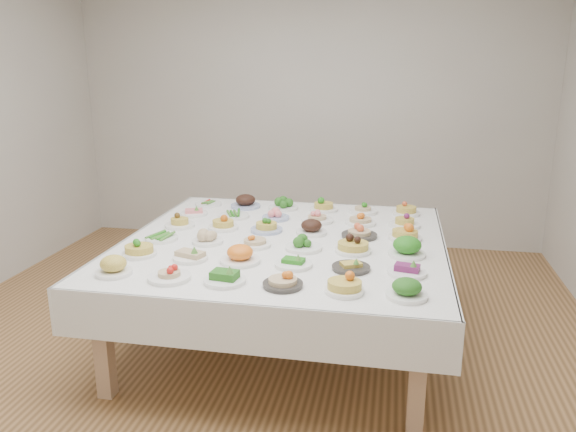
% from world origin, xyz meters
% --- Properties ---
extents(room_envelope, '(5.02, 5.02, 2.81)m').
position_xyz_m(room_envelope, '(0.00, 0.00, 1.83)').
color(room_envelope, '#A37444').
rests_on(room_envelope, ground).
extents(display_table, '(2.17, 2.17, 0.75)m').
position_xyz_m(display_table, '(0.22, 0.14, 0.68)').
color(display_table, white).
rests_on(display_table, ground).
extents(dish_0, '(0.21, 0.21, 0.11)m').
position_xyz_m(dish_0, '(-0.61, -0.68, 0.80)').
color(dish_0, white).
rests_on(dish_0, display_table).
extents(dish_1, '(0.24, 0.24, 0.11)m').
position_xyz_m(dish_1, '(-0.26, -0.69, 0.80)').
color(dish_1, white).
rests_on(dish_1, display_table).
extents(dish_2, '(0.23, 0.23, 0.11)m').
position_xyz_m(dish_2, '(0.06, -0.68, 0.80)').
color(dish_2, white).
rests_on(dish_2, display_table).
extents(dish_3, '(0.22, 0.22, 0.12)m').
position_xyz_m(dish_3, '(0.38, -0.68, 0.81)').
color(dish_3, '#2F2C29').
rests_on(dish_3, display_table).
extents(dish_4, '(0.21, 0.21, 0.14)m').
position_xyz_m(dish_4, '(0.72, -0.69, 0.82)').
color(dish_4, white).
rests_on(dish_4, display_table).
extents(dish_5, '(0.22, 0.22, 0.12)m').
position_xyz_m(dish_5, '(1.04, -0.69, 0.81)').
color(dish_5, white).
rests_on(dish_5, display_table).
extents(dish_6, '(0.21, 0.21, 0.13)m').
position_xyz_m(dish_6, '(-0.61, -0.35, 0.81)').
color(dish_6, white).
rests_on(dish_6, display_table).
extents(dish_7, '(0.21, 0.21, 0.10)m').
position_xyz_m(dish_7, '(-0.26, -0.36, 0.79)').
color(dish_7, white).
rests_on(dish_7, display_table).
extents(dish_8, '(0.26, 0.26, 0.15)m').
position_xyz_m(dish_8, '(0.05, -0.35, 0.82)').
color(dish_8, white).
rests_on(dish_8, display_table).
extents(dish_9, '(0.22, 0.22, 0.09)m').
position_xyz_m(dish_9, '(0.38, -0.35, 0.79)').
color(dish_9, white).
rests_on(dish_9, display_table).
extents(dish_10, '(0.22, 0.22, 0.09)m').
position_xyz_m(dish_10, '(0.72, -0.35, 0.78)').
color(dish_10, '#2F2C29').
rests_on(dish_10, display_table).
extents(dish_11, '(0.22, 0.22, 0.09)m').
position_xyz_m(dish_11, '(1.05, -0.36, 0.79)').
color(dish_11, white).
rests_on(dish_11, display_table).
extents(dish_12, '(0.22, 0.22, 0.05)m').
position_xyz_m(dish_12, '(-0.60, -0.02, 0.77)').
color(dish_12, white).
rests_on(dish_12, display_table).
extents(dish_13, '(0.21, 0.21, 0.10)m').
position_xyz_m(dish_13, '(-0.27, -0.03, 0.79)').
color(dish_13, white).
rests_on(dish_13, display_table).
extents(dish_14, '(0.21, 0.21, 0.10)m').
position_xyz_m(dish_14, '(0.06, -0.03, 0.79)').
color(dish_14, white).
rests_on(dish_14, display_table).
extents(dish_15, '(0.23, 0.23, 0.11)m').
position_xyz_m(dish_15, '(0.39, -0.03, 0.80)').
color(dish_15, white).
rests_on(dish_15, display_table).
extents(dish_16, '(0.23, 0.23, 0.15)m').
position_xyz_m(dish_16, '(0.71, -0.03, 0.82)').
color(dish_16, white).
rests_on(dish_16, display_table).
extents(dish_17, '(0.23, 0.23, 0.13)m').
position_xyz_m(dish_17, '(1.05, -0.03, 0.81)').
color(dish_17, white).
rests_on(dish_17, display_table).
extents(dish_18, '(0.22, 0.22, 0.12)m').
position_xyz_m(dish_18, '(-0.59, 0.30, 0.80)').
color(dish_18, white).
rests_on(dish_18, display_table).
extents(dish_19, '(0.22, 0.22, 0.12)m').
position_xyz_m(dish_19, '(-0.26, 0.31, 0.80)').
color(dish_19, white).
rests_on(dish_19, display_table).
extents(dish_20, '(0.23, 0.23, 0.12)m').
position_xyz_m(dish_20, '(0.06, 0.31, 0.80)').
color(dish_20, '#4C66B2').
rests_on(dish_20, display_table).
extents(dish_21, '(0.21, 0.21, 0.12)m').
position_xyz_m(dish_21, '(0.39, 0.31, 0.80)').
color(dish_21, white).
rests_on(dish_21, display_table).
extents(dish_22, '(0.26, 0.26, 0.14)m').
position_xyz_m(dish_22, '(0.73, 0.30, 0.82)').
color(dish_22, '#2F2C29').
rests_on(dish_22, display_table).
extents(dish_23, '(0.25, 0.24, 0.14)m').
position_xyz_m(dish_23, '(1.04, 0.31, 0.82)').
color(dish_23, white).
rests_on(dish_23, display_table).
extents(dish_24, '(0.21, 0.21, 0.09)m').
position_xyz_m(dish_24, '(-0.61, 0.64, 0.78)').
color(dish_24, white).
rests_on(dish_24, display_table).
extents(dish_25, '(0.26, 0.24, 0.06)m').
position_xyz_m(dish_25, '(-0.28, 0.63, 0.78)').
color(dish_25, white).
rests_on(dish_25, display_table).
extents(dish_26, '(0.21, 0.21, 0.10)m').
position_xyz_m(dish_26, '(0.06, 0.64, 0.79)').
color(dish_26, '#4C66B2').
rests_on(dish_26, display_table).
extents(dish_27, '(0.24, 0.24, 0.13)m').
position_xyz_m(dish_27, '(0.39, 0.64, 0.81)').
color(dish_27, white).
rests_on(dish_27, display_table).
extents(dish_28, '(0.23, 0.23, 0.13)m').
position_xyz_m(dish_28, '(0.71, 0.63, 0.81)').
color(dish_28, white).
rests_on(dish_28, display_table).
extents(dish_29, '(0.23, 0.23, 0.12)m').
position_xyz_m(dish_29, '(1.04, 0.62, 0.80)').
color(dish_29, white).
rests_on(dish_29, display_table).
extents(dish_30, '(0.22, 0.22, 0.05)m').
position_xyz_m(dish_30, '(-0.60, 0.96, 0.77)').
color(dish_30, white).
rests_on(dish_30, display_table).
extents(dish_31, '(0.24, 0.24, 0.13)m').
position_xyz_m(dish_31, '(-0.27, 0.96, 0.81)').
color(dish_31, '#4C66B2').
rests_on(dish_31, display_table).
extents(dish_32, '(0.24, 0.24, 0.12)m').
position_xyz_m(dish_32, '(0.05, 0.97, 0.80)').
color(dish_32, white).
rests_on(dish_32, display_table).
extents(dish_33, '(0.23, 0.22, 0.14)m').
position_xyz_m(dish_33, '(0.39, 0.97, 0.82)').
color(dish_33, white).
rests_on(dish_33, display_table).
extents(dish_34, '(0.23, 0.23, 0.12)m').
position_xyz_m(dish_34, '(0.71, 0.97, 0.80)').
color(dish_34, white).
rests_on(dish_34, display_table).
extents(dish_35, '(0.22, 0.22, 0.11)m').
position_xyz_m(dish_35, '(1.05, 0.97, 0.80)').
color(dish_35, white).
rests_on(dish_35, display_table).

